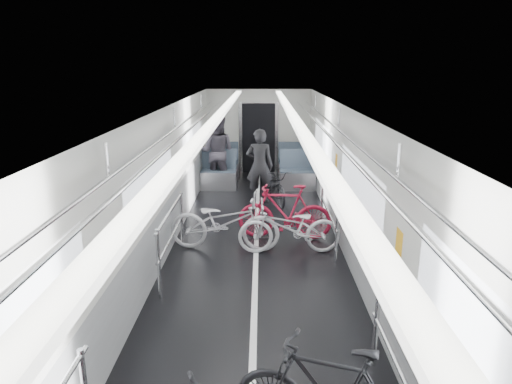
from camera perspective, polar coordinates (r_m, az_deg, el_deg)
car_shell at (r=8.29m, az=0.08°, el=2.07°), size 3.02×14.01×2.41m
bike_left_far at (r=7.77m, az=-3.98°, el=-3.77°), size 1.94×0.84×0.99m
bike_right_mid at (r=7.64m, az=4.22°, el=-4.46°), size 1.75×0.67×0.90m
bike_right_far at (r=8.24m, az=3.63°, el=-2.50°), size 1.73×0.62×1.02m
bike_aisle at (r=10.40m, az=2.34°, el=0.80°), size 0.94×1.65×0.82m
person_standing at (r=10.39m, az=0.45°, el=3.29°), size 0.65×0.46×1.70m
person_seated at (r=11.67m, az=-4.89°, el=5.04°), size 1.02×0.86×1.87m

